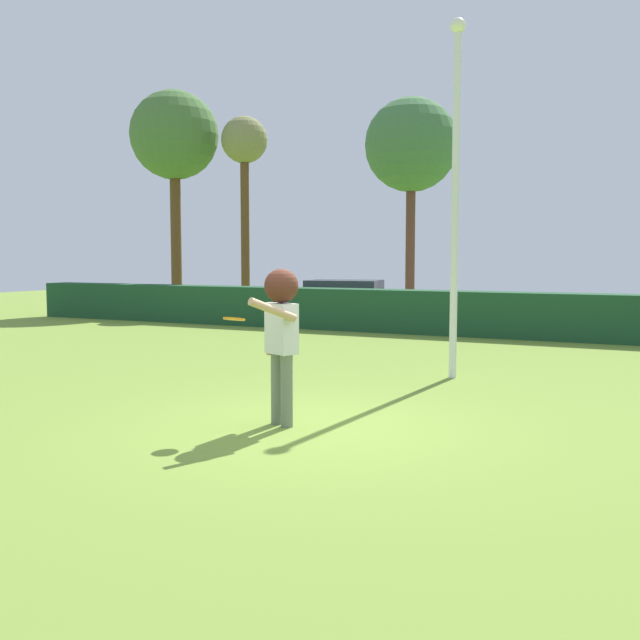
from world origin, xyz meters
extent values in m
plane|color=olive|center=(0.00, 0.00, 0.00)|extent=(60.00, 60.00, 0.00)
cylinder|color=slate|center=(-0.23, -0.07, 0.42)|extent=(0.14, 0.14, 0.84)
cylinder|color=slate|center=(-0.41, 0.01, 0.42)|extent=(0.14, 0.14, 0.84)
cube|color=silver|center=(-0.32, -0.03, 1.13)|extent=(0.44, 0.36, 0.58)
cylinder|color=tan|center=(-0.23, -0.38, 1.37)|extent=(0.35, 0.59, 0.30)
cylinder|color=tan|center=(-0.54, 0.07, 1.11)|extent=(0.09, 0.09, 0.62)
sphere|color=tan|center=(-0.32, -0.03, 1.59)|extent=(0.22, 0.22, 0.22)
sphere|color=#4C261A|center=(-0.32, -0.03, 1.62)|extent=(0.39, 0.39, 0.39)
cylinder|color=orange|center=(-0.71, -0.42, 1.25)|extent=(0.25, 0.25, 0.06)
cylinder|color=silver|center=(0.53, 4.10, 2.72)|extent=(0.12, 0.12, 5.44)
sphere|color=#F2EFCC|center=(0.53, 4.10, 5.54)|extent=(0.24, 0.24, 0.24)
cube|color=#1D492A|center=(0.00, 10.45, 0.55)|extent=(29.67, 0.90, 1.11)
cube|color=#B21E1E|center=(-5.44, 13.05, 0.57)|extent=(4.43, 2.41, 0.55)
cube|color=#2D333D|center=(-5.44, 13.05, 1.05)|extent=(2.44, 1.93, 0.40)
cylinder|color=black|center=(-4.14, 14.14, 0.30)|extent=(0.61, 0.20, 0.60)
cylinder|color=black|center=(-3.85, 12.47, 0.30)|extent=(0.61, 0.20, 0.60)
cylinder|color=black|center=(-7.04, 13.63, 0.30)|extent=(0.61, 0.20, 0.60)
cylinder|color=black|center=(-6.74, 11.95, 0.30)|extent=(0.61, 0.20, 0.60)
cylinder|color=brown|center=(-13.13, 14.71, 2.74)|extent=(0.40, 0.40, 5.49)
sphere|color=#456F35|center=(-13.13, 14.71, 6.46)|extent=(3.26, 3.26, 3.26)
cylinder|color=brown|center=(-5.38, 18.98, 2.56)|extent=(0.36, 0.36, 5.12)
sphere|color=#427340|center=(-5.38, 18.98, 6.17)|extent=(3.52, 3.52, 3.52)
cylinder|color=brown|center=(-10.35, 15.13, 2.66)|extent=(0.31, 0.31, 5.32)
sphere|color=olive|center=(-10.35, 15.13, 6.15)|extent=(1.67, 1.67, 1.67)
camera|label=1|loc=(3.71, -7.20, 1.94)|focal=40.39mm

